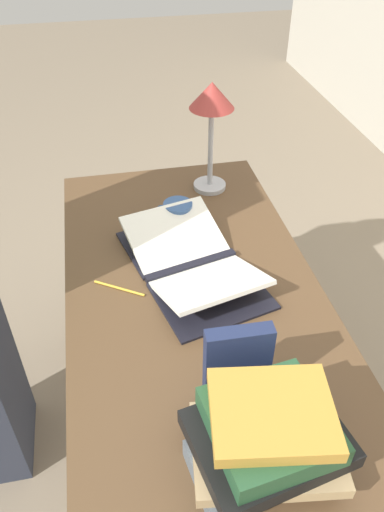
{
  "coord_description": "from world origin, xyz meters",
  "views": [
    {
      "loc": [
        0.98,
        -0.21,
        1.71
      ],
      "look_at": [
        -0.06,
        0.0,
        0.84
      ],
      "focal_mm": 35.0,
      "sensor_mm": 36.0,
      "label": 1
    }
  ],
  "objects_px": {
    "coffee_mug": "(178,214)",
    "pencil": "(119,288)",
    "book_standing_upright": "(237,366)",
    "book_stack_tall": "(267,439)",
    "open_book": "(191,262)",
    "reading_lamp": "(212,107)"
  },
  "relations": [
    {
      "from": "book_standing_upright",
      "to": "coffee_mug",
      "type": "height_order",
      "value": "book_standing_upright"
    },
    {
      "from": "pencil",
      "to": "coffee_mug",
      "type": "bearing_deg",
      "value": 141.87
    },
    {
      "from": "book_stack_tall",
      "to": "pencil",
      "type": "height_order",
      "value": "book_stack_tall"
    },
    {
      "from": "book_standing_upright",
      "to": "coffee_mug",
      "type": "bearing_deg",
      "value": -177.6
    },
    {
      "from": "book_stack_tall",
      "to": "open_book",
      "type": "bearing_deg",
      "value": -178.05
    },
    {
      "from": "open_book",
      "to": "reading_lamp",
      "type": "relative_size",
      "value": 1.45
    },
    {
      "from": "book_stack_tall",
      "to": "book_standing_upright",
      "type": "bearing_deg",
      "value": -175.69
    },
    {
      "from": "book_standing_upright",
      "to": "pencil",
      "type": "relative_size",
      "value": 1.6
    },
    {
      "from": "book_stack_tall",
      "to": "coffee_mug",
      "type": "relative_size",
      "value": 2.76
    },
    {
      "from": "reading_lamp",
      "to": "coffee_mug",
      "type": "distance_m",
      "value": 0.36
    },
    {
      "from": "open_book",
      "to": "reading_lamp",
      "type": "xyz_separation_m",
      "value": [
        -0.43,
        0.15,
        0.27
      ]
    },
    {
      "from": "coffee_mug",
      "to": "pencil",
      "type": "height_order",
      "value": "coffee_mug"
    },
    {
      "from": "book_standing_upright",
      "to": "open_book",
      "type": "bearing_deg",
      "value": -177.19
    },
    {
      "from": "reading_lamp",
      "to": "coffee_mug",
      "type": "bearing_deg",
      "value": -37.32
    },
    {
      "from": "reading_lamp",
      "to": "pencil",
      "type": "xyz_separation_m",
      "value": [
        0.47,
        -0.37,
        -0.3
      ]
    },
    {
      "from": "open_book",
      "to": "book_standing_upright",
      "type": "relative_size",
      "value": 2.59
    },
    {
      "from": "open_book",
      "to": "coffee_mug",
      "type": "xyz_separation_m",
      "value": [
        -0.23,
        0.0,
        0.02
      ]
    },
    {
      "from": "open_book",
      "to": "coffee_mug",
      "type": "distance_m",
      "value": 0.23
    },
    {
      "from": "book_stack_tall",
      "to": "pencil",
      "type": "xyz_separation_m",
      "value": [
        -0.57,
        -0.23,
        -0.09
      ]
    },
    {
      "from": "open_book",
      "to": "book_stack_tall",
      "type": "relative_size",
      "value": 1.78
    },
    {
      "from": "book_stack_tall",
      "to": "pencil",
      "type": "distance_m",
      "value": 0.62
    },
    {
      "from": "book_standing_upright",
      "to": "reading_lamp",
      "type": "xyz_separation_m",
      "value": [
        -0.87,
        0.14,
        0.19
      ]
    }
  ]
}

